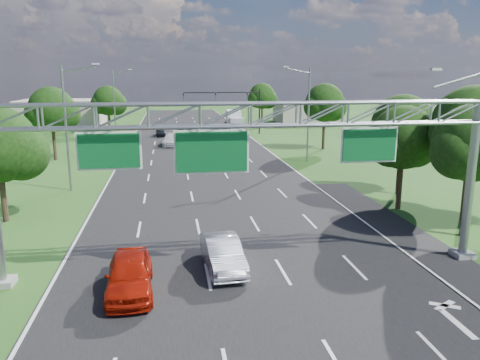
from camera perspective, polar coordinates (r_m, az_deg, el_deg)
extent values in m
plane|color=#214414|center=(40.09, -3.58, -0.68)|extent=(220.00, 220.00, 0.00)
cube|color=black|center=(40.09, -3.58, -0.68)|extent=(18.00, 180.00, 0.02)
cube|color=black|center=(28.15, 20.96, -7.36)|extent=(3.00, 30.00, 0.02)
cube|color=gray|center=(27.19, 25.47, -8.14)|extent=(1.00, 1.00, 0.30)
cylinder|color=gray|center=(26.16, 26.26, -0.21)|extent=(0.44, 0.44, 8.00)
cube|color=gray|center=(24.00, -26.94, -11.03)|extent=(1.00, 1.00, 0.30)
cylinder|color=gray|center=(24.95, 25.09, 10.96)|extent=(2.54, 0.12, 0.79)
cube|color=beige|center=(24.31, 22.79, 12.33)|extent=(0.50, 0.22, 0.12)
cube|color=white|center=(21.26, -15.65, 3.44)|extent=(2.80, 0.05, 1.70)
cube|color=#0B5826|center=(21.20, -15.67, 3.42)|extent=(2.62, 0.05, 1.52)
cube|color=white|center=(21.20, -3.46, 3.46)|extent=(3.40, 0.05, 2.00)
cube|color=#0B5826|center=(21.14, -3.44, 3.43)|extent=(3.22, 0.05, 1.82)
cube|color=white|center=(23.09, 15.46, 4.15)|extent=(2.80, 0.05, 1.70)
cube|color=#0B5826|center=(23.03, 15.52, 4.13)|extent=(2.62, 0.05, 1.52)
cylinder|color=black|center=(75.47, 2.39, 8.29)|extent=(0.24, 0.24, 7.00)
cylinder|color=black|center=(74.39, -2.21, 10.62)|extent=(12.00, 0.18, 0.18)
imported|color=black|center=(73.97, -6.90, 10.10)|extent=(0.18, 0.22, 1.10)
imported|color=black|center=(74.30, -2.98, 10.19)|extent=(0.18, 0.22, 1.10)
imported|color=black|center=(74.97, 0.89, 10.22)|extent=(0.18, 0.22, 1.10)
cylinder|color=gray|center=(39.93, -20.43, 5.78)|extent=(0.20, 0.20, 10.00)
cylinder|color=gray|center=(39.47, -19.08, 12.67)|extent=(2.78, 0.12, 0.60)
cube|color=beige|center=(39.27, -17.20, 13.38)|extent=(0.55, 0.22, 0.12)
cylinder|color=gray|center=(74.43, -15.08, 8.97)|extent=(0.20, 0.20, 10.00)
cylinder|color=gray|center=(74.18, -14.27, 12.64)|extent=(2.78, 0.12, 0.60)
cube|color=beige|center=(74.08, -13.26, 13.00)|extent=(0.55, 0.22, 0.12)
cylinder|color=gray|center=(51.26, 8.34, 7.79)|extent=(0.20, 0.20, 10.00)
cylinder|color=gray|center=(50.72, 7.07, 13.09)|extent=(2.78, 0.12, 0.60)
cube|color=beige|center=(50.39, 5.62, 13.59)|extent=(0.55, 0.22, 0.12)
cylinder|color=#2D2116|center=(30.14, 25.79, -2.77)|extent=(0.36, 0.36, 3.74)
sphere|color=black|center=(29.47, 26.46, 4.06)|extent=(4.40, 4.40, 4.40)
sphere|color=black|center=(28.73, 25.10, 3.11)|extent=(3.08, 3.08, 3.08)
cylinder|color=#2D2116|center=(33.60, 25.81, -0.90)|extent=(0.36, 0.36, 4.18)
sphere|color=black|center=(32.98, 26.49, 6.03)|extent=(5.00, 5.00, 5.00)
sphere|color=black|center=(32.15, 25.05, 5.13)|extent=(3.50, 3.50, 3.50)
cylinder|color=#2D2116|center=(34.66, 18.87, -0.67)|extent=(0.36, 0.36, 3.30)
sphere|color=black|center=(34.08, 19.28, 4.92)|extent=(4.40, 4.40, 4.40)
sphere|color=black|center=(35.02, 20.51, 4.11)|extent=(3.30, 3.30, 3.30)
sphere|color=black|center=(33.42, 17.95, 4.11)|extent=(3.08, 3.08, 3.08)
cylinder|color=#2D2116|center=(39.02, 18.82, 0.93)|extent=(0.36, 0.36, 3.52)
sphere|color=black|center=(38.48, 19.21, 6.30)|extent=(4.80, 4.80, 4.80)
sphere|color=black|center=(39.47, 20.43, 5.48)|extent=(3.60, 3.60, 3.60)
sphere|color=black|center=(37.78, 17.91, 5.56)|extent=(3.36, 3.36, 3.36)
cylinder|color=#2D2116|center=(33.54, -26.85, -1.99)|extent=(0.36, 0.36, 3.08)
sphere|color=black|center=(33.01, -25.16, 3.04)|extent=(3.60, 3.60, 3.60)
cylinder|color=#2D2116|center=(55.82, -21.69, 4.18)|extent=(0.36, 0.36, 3.74)
sphere|color=black|center=(55.44, -22.01, 8.06)|extent=(4.80, 4.80, 4.80)
sphere|color=black|center=(55.61, -20.65, 7.55)|extent=(3.60, 3.60, 3.60)
sphere|color=black|center=(55.44, -23.13, 7.46)|extent=(3.36, 3.36, 3.36)
cylinder|color=#2D2116|center=(79.81, -15.63, 6.74)|extent=(0.36, 0.36, 3.30)
sphere|color=black|center=(79.55, -15.79, 9.30)|extent=(4.80, 4.80, 4.80)
sphere|color=black|center=(79.85, -14.86, 8.93)|extent=(3.60, 3.60, 3.60)
sphere|color=black|center=(79.42, -16.57, 8.90)|extent=(3.36, 3.36, 3.36)
cylinder|color=#2D2116|center=(60.51, 10.15, 5.58)|extent=(0.36, 0.36, 3.96)
sphere|color=black|center=(60.17, 10.30, 9.27)|extent=(4.80, 4.80, 4.80)
sphere|color=black|center=(60.98, 11.23, 8.70)|extent=(3.60, 3.60, 3.60)
sphere|color=black|center=(59.58, 9.38, 8.80)|extent=(3.36, 3.36, 3.36)
cylinder|color=#2D2116|center=(88.90, 2.69, 7.82)|extent=(0.36, 0.36, 3.52)
sphere|color=black|center=(88.67, 2.71, 10.19)|extent=(4.80, 4.80, 4.80)
sphere|color=black|center=(89.33, 3.42, 9.82)|extent=(3.60, 3.60, 3.60)
sphere|color=black|center=(88.19, 2.05, 9.87)|extent=(3.36, 3.36, 3.36)
cube|color=#AD9F91|center=(89.10, -20.86, 7.51)|extent=(14.00, 10.00, 5.00)
cube|color=#AD9F91|center=(95.18, 8.19, 8.17)|extent=(12.00, 9.00, 4.00)
imported|color=#A81707|center=(21.12, -13.32, -11.14)|extent=(2.16, 4.96, 1.66)
imported|color=silver|center=(22.99, -2.12, -8.94)|extent=(1.96, 4.81, 1.55)
imported|color=silver|center=(63.58, -8.43, 4.86)|extent=(2.33, 5.29, 1.51)
imported|color=black|center=(74.42, -6.79, 5.96)|extent=(2.42, 4.91, 1.34)
imported|color=black|center=(73.63, -9.62, 5.79)|extent=(1.75, 3.92, 1.31)
imported|color=silver|center=(66.04, -1.75, 5.24)|extent=(1.80, 4.40, 1.42)
cube|color=white|center=(83.75, -0.80, 7.46)|extent=(2.85, 6.16, 2.99)
cube|color=silver|center=(79.67, -0.39, 6.80)|extent=(2.46, 2.37, 2.20)
cylinder|color=black|center=(79.78, -1.19, 6.37)|extent=(0.35, 1.00, 1.00)
cylinder|color=black|center=(80.10, 0.38, 6.40)|extent=(0.35, 1.00, 1.00)
cylinder|color=black|center=(85.69, -1.72, 6.80)|extent=(0.35, 1.00, 1.00)
cylinder|color=black|center=(85.98, -0.25, 6.83)|extent=(0.35, 1.00, 1.00)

